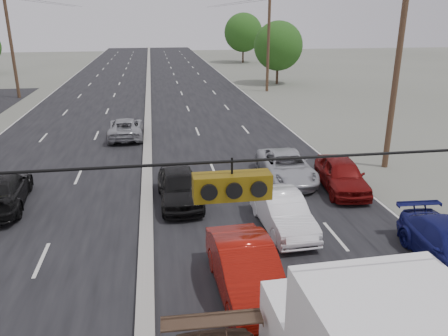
{
  "coord_description": "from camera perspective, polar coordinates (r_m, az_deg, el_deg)",
  "views": [
    {
      "loc": [
        0.53,
        -5.34,
        7.6
      ],
      "look_at": [
        3.0,
        9.93,
        2.2
      ],
      "focal_mm": 35.0,
      "sensor_mm": 36.0,
      "label": 1
    }
  ],
  "objects": [
    {
      "name": "tree_right_mid",
      "position": [
        52.48,
        7.1,
        15.55
      ],
      "size": [
        5.6,
        5.6,
        7.14
      ],
      "color": "#382619",
      "rests_on": "ground"
    },
    {
      "name": "queue_car_e",
      "position": [
        20.6,
        15.1,
        -0.9
      ],
      "size": [
        2.24,
        4.52,
        1.48
      ],
      "primitive_type": "imported",
      "rotation": [
        0.0,
        0.0,
        -0.12
      ],
      "color": "maroon",
      "rests_on": "ground"
    },
    {
      "name": "red_sedan",
      "position": [
        12.68,
        2.98,
        -13.4
      ],
      "size": [
        1.82,
        4.72,
        1.54
      ],
      "primitive_type": "imported",
      "rotation": [
        0.0,
        0.0,
        0.04
      ],
      "color": "maroon",
      "rests_on": "ground"
    },
    {
      "name": "queue_car_c",
      "position": [
        21.38,
        8.11,
        0.14
      ],
      "size": [
        2.41,
        4.92,
        1.35
      ],
      "primitive_type": "imported",
      "rotation": [
        0.0,
        0.0,
        -0.04
      ],
      "color": "#AAACB2",
      "rests_on": "ground"
    },
    {
      "name": "utility_pole_right_b",
      "position": [
        23.73,
        21.66,
        11.91
      ],
      "size": [
        1.6,
        0.3,
        10.0
      ],
      "color": "#422D1E",
      "rests_on": "ground"
    },
    {
      "name": "tree_right_far",
      "position": [
        76.96,
        2.53,
        17.27
      ],
      "size": [
        6.4,
        6.4,
        8.16
      ],
      "color": "#382619",
      "rests_on": "ground"
    },
    {
      "name": "traffic_signals",
      "position": [
        5.81,
        0.07,
        -2.04
      ],
      "size": [
        25.0,
        0.3,
        0.54
      ],
      "color": "black",
      "rests_on": "ground"
    },
    {
      "name": "oncoming_near",
      "position": [
        20.4,
        -27.23,
        -2.67
      ],
      "size": [
        2.58,
        5.22,
        1.46
      ],
      "primitive_type": "imported",
      "rotation": [
        0.0,
        0.0,
        3.25
      ],
      "color": "black",
      "rests_on": "ground"
    },
    {
      "name": "center_median",
      "position": [
        36.13,
        -9.9,
        6.99
      ],
      "size": [
        0.5,
        160.0,
        0.2
      ],
      "primitive_type": "cube",
      "color": "gray",
      "rests_on": "ground"
    },
    {
      "name": "utility_pole_right_c",
      "position": [
        46.96,
        5.83,
        16.12
      ],
      "size": [
        1.6,
        0.3,
        10.0
      ],
      "color": "#422D1E",
      "rests_on": "ground"
    },
    {
      "name": "utility_pole_left_c",
      "position": [
        47.24,
        -26.05,
        14.36
      ],
      "size": [
        1.6,
        0.3,
        10.0
      ],
      "color": "#422D1E",
      "rests_on": "ground"
    },
    {
      "name": "oncoming_far",
      "position": [
        29.4,
        -12.73,
        5.1
      ],
      "size": [
        2.24,
        4.7,
        1.3
      ],
      "primitive_type": "imported",
      "rotation": [
        0.0,
        0.0,
        3.16
      ],
      "color": "gray",
      "rests_on": "ground"
    },
    {
      "name": "queue_car_b",
      "position": [
        16.45,
        7.65,
        -5.76
      ],
      "size": [
        1.66,
        4.28,
        1.39
      ],
      "primitive_type": "imported",
      "rotation": [
        0.0,
        0.0,
        0.05
      ],
      "color": "white",
      "rests_on": "ground"
    },
    {
      "name": "road_surface",
      "position": [
        36.15,
        -9.89,
        6.83
      ],
      "size": [
        20.0,
        160.0,
        0.02
      ],
      "primitive_type": "cube",
      "color": "black",
      "rests_on": "ground"
    },
    {
      "name": "queue_car_a",
      "position": [
        18.63,
        -5.86,
        -2.47
      ],
      "size": [
        1.91,
        4.41,
        1.48
      ],
      "primitive_type": "imported",
      "rotation": [
        0.0,
        0.0,
        0.04
      ],
      "color": "black",
      "rests_on": "ground"
    }
  ]
}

